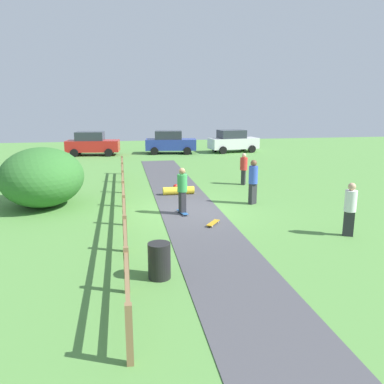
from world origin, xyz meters
name	(u,v)px	position (x,y,z in m)	size (l,w,h in m)	color
ground_plane	(191,212)	(0.00, 0.00, 0.00)	(60.00, 60.00, 0.00)	#568E42
asphalt_path	(191,211)	(0.00, 0.00, 0.01)	(2.40, 28.00, 0.02)	#47474C
wooden_fence	(124,198)	(-2.60, 0.00, 0.67)	(0.12, 18.12, 1.10)	olive
bush_large	(42,177)	(-5.89, 2.04, 1.22)	(3.37, 4.05, 2.44)	#33702D
trash_bin	(159,261)	(-1.80, -5.79, 0.45)	(0.56, 0.56, 0.90)	black
skater_riding	(182,189)	(-0.38, -0.32, 1.03)	(0.45, 0.82, 1.80)	#265999
skater_fallen	(178,190)	(-0.04, 3.07, 0.20)	(1.47, 1.18, 0.36)	yellow
skateboard_loose	(213,223)	(0.48, -1.88, 0.09)	(0.62, 0.77, 0.08)	#BF8C19
bystander_blue	(253,180)	(2.82, 0.75, 1.06)	(0.52, 0.52, 1.89)	#2D2D33
bystander_red	(244,167)	(3.66, 4.71, 0.91)	(0.51, 0.51, 1.66)	#2D2D33
bystander_white	(350,207)	(4.54, -3.73, 0.97)	(0.51, 0.51, 1.76)	#2D2D33
parked_car_white	(233,141)	(6.94, 18.15, 0.96)	(4.40, 2.46, 1.92)	silver
parked_car_red	(92,144)	(-4.93, 18.16, 0.96)	(4.34, 2.31, 1.92)	red
parked_car_blue	(170,142)	(1.47, 18.17, 0.96)	(4.39, 2.43, 1.92)	#283D99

